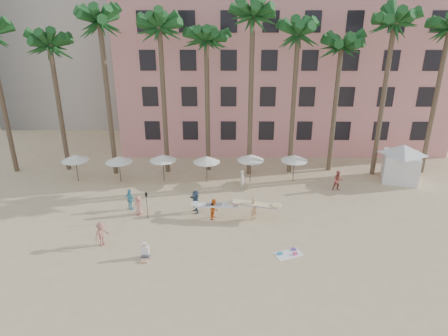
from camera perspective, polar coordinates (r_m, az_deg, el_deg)
ground at (r=26.22m, az=-1.52°, el=-13.13°), size 120.00×120.00×0.00m
pink_hotel at (r=48.35m, az=7.96°, el=13.39°), size 35.00×14.00×16.00m
palm_row at (r=36.48m, az=-0.10°, el=18.69°), size 44.40×5.40×16.30m
umbrella_row at (r=36.45m, az=-5.65°, el=1.42°), size 22.50×2.70×2.73m
cabana at (r=40.18m, az=24.04°, el=1.13°), size 5.62×5.62×3.50m
beach_towel at (r=27.18m, az=9.23°, el=-11.96°), size 2.05×1.61×0.14m
carrier_yellow at (r=30.41m, az=4.35°, el=-5.58°), size 3.39×1.07×1.84m
carrier_white at (r=30.54m, az=-1.40°, el=-5.73°), size 2.98×1.11×1.61m
beachgoers at (r=31.58m, az=-3.60°, el=-4.74°), size 19.26×10.06×1.87m
paddle at (r=30.79m, az=-10.98°, el=-4.80°), size 0.18×0.04×2.23m
seated_man at (r=26.74m, az=-11.20°, el=-11.84°), size 0.49×0.85×1.10m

